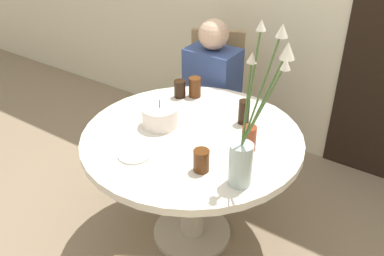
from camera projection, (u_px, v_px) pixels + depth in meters
name	position (u px, v px, depth m)	size (l,w,h in m)	color
ground_plane	(192.00, 233.00, 2.60)	(16.00, 16.00, 0.00)	#89755B
dining_table	(192.00, 156.00, 2.30)	(1.16, 1.16, 0.71)	silver
chair_right_flank	(215.00, 88.00, 3.11)	(0.53, 0.53, 0.93)	beige
birthday_cake	(160.00, 116.00, 2.28)	(0.19, 0.19, 0.15)	white
flower_vase	(247.00, 142.00, 1.77)	(0.22, 0.14, 0.72)	#B2C6C1
side_plate	(135.00, 154.00, 2.06)	(0.16, 0.16, 0.01)	silver
drink_glass_0	(249.00, 138.00, 2.08)	(0.07, 0.07, 0.13)	maroon
drink_glass_1	(201.00, 160.00, 1.94)	(0.07, 0.07, 0.11)	#51280F
drink_glass_2	(195.00, 87.00, 2.57)	(0.07, 0.07, 0.12)	#51280F
drink_glass_3	(244.00, 112.00, 2.30)	(0.06, 0.06, 0.13)	black
drink_glass_4	(180.00, 89.00, 2.57)	(0.07, 0.07, 0.11)	black
person_woman	(212.00, 100.00, 2.98)	(0.34, 0.24, 1.09)	#383333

